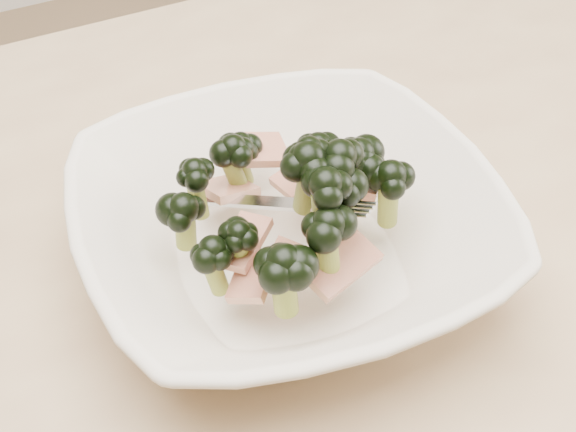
# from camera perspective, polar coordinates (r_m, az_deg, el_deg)

# --- Properties ---
(dining_table) EXTENTS (1.20, 0.80, 0.75)m
(dining_table) POSITION_cam_1_polar(r_m,az_deg,el_deg) (0.67, -7.82, -10.35)
(dining_table) COLOR tan
(dining_table) RESTS_ON ground
(broccoli_dish) EXTENTS (0.34, 0.34, 0.12)m
(broccoli_dish) POSITION_cam_1_polar(r_m,az_deg,el_deg) (0.57, 0.11, -0.61)
(broccoli_dish) COLOR beige
(broccoli_dish) RESTS_ON dining_table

